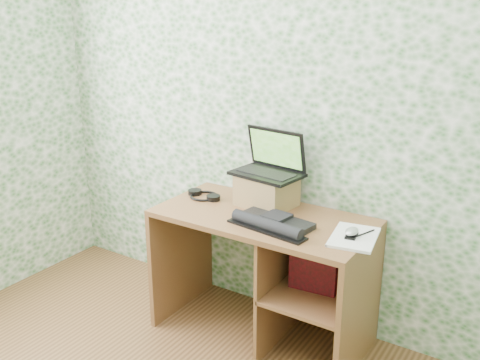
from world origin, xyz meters
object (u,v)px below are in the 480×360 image
Objects in this scene: keyboard at (272,223)px; notepad at (354,237)px; laptop at (271,164)px; riser at (267,191)px; desk at (277,261)px.

keyboard is 1.53× the size of notepad.
laptop is at bearing 151.24° from notepad.
keyboard is (0.18, -0.25, -0.07)m from riser.
desk is 0.54m from notepad.
notepad is (0.46, -0.05, 0.28)m from desk.
riser is at bearing 154.82° from notepad.
riser is 0.32m from keyboard.
riser is at bearing 133.24° from keyboard.
desk is 0.40m from riser.
riser is 0.98× the size of notepad.
keyboard reaches higher than desk.
desk is 2.56× the size of keyboard.
laptop reaches higher than riser.
notepad is (0.60, -0.21, -0.23)m from laptop.
desk is 3.91× the size of notepad.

